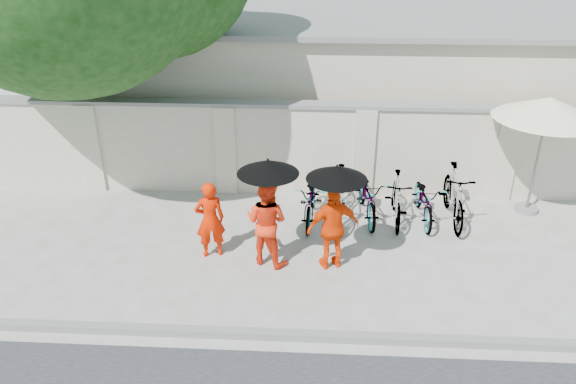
# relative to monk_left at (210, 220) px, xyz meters

# --- Properties ---
(ground) EXTENTS (80.00, 80.00, 0.00)m
(ground) POSITION_rel_monk_left_xyz_m (0.90, -0.50, -0.74)
(ground) COLOR #ACACAC
(kerb) EXTENTS (40.00, 0.16, 0.12)m
(kerb) POSITION_rel_monk_left_xyz_m (0.90, -2.20, -0.68)
(kerb) COLOR slate
(kerb) RESTS_ON ground
(compound_wall) EXTENTS (20.00, 0.30, 2.00)m
(compound_wall) POSITION_rel_monk_left_xyz_m (1.90, 2.70, 0.26)
(compound_wall) COLOR beige
(compound_wall) RESTS_ON ground
(building_behind) EXTENTS (14.00, 6.00, 3.20)m
(building_behind) POSITION_rel_monk_left_xyz_m (2.90, 6.50, 0.86)
(building_behind) COLOR #C2B498
(building_behind) RESTS_ON ground
(monk_left) EXTENTS (0.62, 0.50, 1.47)m
(monk_left) POSITION_rel_monk_left_xyz_m (0.00, 0.00, 0.00)
(monk_left) COLOR red
(monk_left) RESTS_ON ground
(monk_center) EXTENTS (0.98, 0.88, 1.64)m
(monk_center) POSITION_rel_monk_left_xyz_m (1.04, -0.16, 0.08)
(monk_center) COLOR #FF3512
(monk_center) RESTS_ON ground
(parasol_center) EXTENTS (1.05, 1.05, 1.11)m
(parasol_center) POSITION_rel_monk_left_xyz_m (1.09, -0.24, 1.17)
(parasol_center) COLOR black
(parasol_center) RESTS_ON ground
(monk_right) EXTENTS (1.01, 0.67, 1.59)m
(monk_right) POSITION_rel_monk_left_xyz_m (2.20, -0.26, 0.06)
(monk_right) COLOR #FF3F04
(monk_right) RESTS_ON ground
(parasol_right) EXTENTS (1.02, 1.02, 1.10)m
(parasol_right) POSITION_rel_monk_left_xyz_m (2.22, -0.34, 1.14)
(parasol_right) COLOR black
(parasol_right) RESTS_ON ground
(patio_umbrella) EXTENTS (2.52, 2.52, 2.49)m
(patio_umbrella) POSITION_rel_monk_left_xyz_m (6.35, 2.03, 1.51)
(patio_umbrella) COLOR slate
(patio_umbrella) RESTS_ON ground
(bike_0) EXTENTS (0.71, 1.77, 0.91)m
(bike_0) POSITION_rel_monk_left_xyz_m (1.80, 1.40, -0.28)
(bike_0) COLOR gray
(bike_0) RESTS_ON ground
(bike_1) EXTENTS (0.62, 1.86, 1.10)m
(bike_1) POSITION_rel_monk_left_xyz_m (2.37, 1.41, -0.19)
(bike_1) COLOR gray
(bike_1) RESTS_ON ground
(bike_2) EXTENTS (0.82, 1.88, 0.96)m
(bike_2) POSITION_rel_monk_left_xyz_m (2.95, 1.60, -0.26)
(bike_2) COLOR gray
(bike_2) RESTS_ON ground
(bike_3) EXTENTS (0.56, 1.70, 1.01)m
(bike_3) POSITION_rel_monk_left_xyz_m (3.52, 1.44, -0.23)
(bike_3) COLOR gray
(bike_3) RESTS_ON ground
(bike_4) EXTENTS (0.63, 1.69, 0.88)m
(bike_4) POSITION_rel_monk_left_xyz_m (4.09, 1.55, -0.30)
(bike_4) COLOR gray
(bike_4) RESTS_ON ground
(bike_5) EXTENTS (0.58, 1.92, 1.15)m
(bike_5) POSITION_rel_monk_left_xyz_m (4.66, 1.54, -0.16)
(bike_5) COLOR gray
(bike_5) RESTS_ON ground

